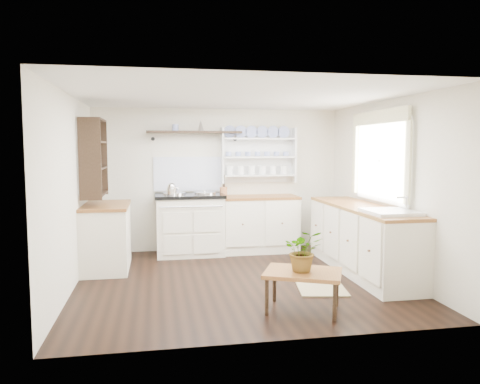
{
  "coord_description": "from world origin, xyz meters",
  "views": [
    {
      "loc": [
        -1.02,
        -5.7,
        1.68
      ],
      "look_at": [
        0.06,
        0.25,
        1.1
      ],
      "focal_mm": 35.0,
      "sensor_mm": 36.0,
      "label": 1
    }
  ],
  "objects": [
    {
      "name": "wall_right",
      "position": [
        2.0,
        0.0,
        1.15
      ],
      "size": [
        0.02,
        3.8,
        2.3
      ],
      "primitive_type": "cube",
      "color": "beige",
      "rests_on": "ground"
    },
    {
      "name": "window",
      "position": [
        1.95,
        0.15,
        1.56
      ],
      "size": [
        0.08,
        1.55,
        1.22
      ],
      "color": "white",
      "rests_on": "wall_right"
    },
    {
      "name": "floor_rug",
      "position": [
        0.92,
        -0.43,
        0.01
      ],
      "size": [
        0.68,
        0.93,
        0.02
      ],
      "primitive_type": "cube",
      "rotation": [
        0.0,
        0.0,
        -0.16
      ],
      "color": "olive",
      "rests_on": "floor"
    },
    {
      "name": "left_shelving",
      "position": [
        -1.84,
        0.9,
        1.55
      ],
      "size": [
        0.28,
        0.8,
        1.05
      ],
      "primitive_type": "cube",
      "color": "black",
      "rests_on": "wall_left"
    },
    {
      "name": "back_cabinets",
      "position": [
        0.6,
        1.6,
        0.46
      ],
      "size": [
        1.27,
        0.63,
        0.9
      ],
      "color": "white",
      "rests_on": "floor"
    },
    {
      "name": "floor",
      "position": [
        0.0,
        0.0,
        0.0
      ],
      "size": [
        4.0,
        3.8,
        0.01
      ],
      "primitive_type": "cube",
      "color": "black",
      "rests_on": "ground"
    },
    {
      "name": "utensil_crock",
      "position": [
        0.05,
        1.68,
        0.98
      ],
      "size": [
        0.12,
        0.12,
        0.14
      ],
      "primitive_type": "cylinder",
      "color": "#A7673D",
      "rests_on": "back_cabinets"
    },
    {
      "name": "wall_left",
      "position": [
        -2.0,
        0.0,
        1.15
      ],
      "size": [
        0.02,
        3.8,
        2.3
      ],
      "primitive_type": "cube",
      "color": "beige",
      "rests_on": "ground"
    },
    {
      "name": "potted_plant",
      "position": [
        0.45,
        -1.21,
        0.63
      ],
      "size": [
        0.44,
        0.4,
        0.43
      ],
      "primitive_type": "imported",
      "rotation": [
        0.0,
        0.0,
        -0.17
      ],
      "color": "#3F7233",
      "rests_on": "center_table"
    },
    {
      "name": "center_table",
      "position": [
        0.45,
        -1.21,
        0.37
      ],
      "size": [
        0.92,
        0.82,
        0.42
      ],
      "rotation": [
        0.0,
        0.0,
        -0.43
      ],
      "color": "brown",
      "rests_on": "floor"
    },
    {
      "name": "right_cabinets",
      "position": [
        1.7,
        0.1,
        0.46
      ],
      "size": [
        0.62,
        2.43,
        0.9
      ],
      "color": "white",
      "rests_on": "floor"
    },
    {
      "name": "wall_back",
      "position": [
        0.0,
        1.9,
        1.15
      ],
      "size": [
        4.0,
        0.02,
        2.3
      ],
      "primitive_type": "cube",
      "color": "beige",
      "rests_on": "ground"
    },
    {
      "name": "plate_rack",
      "position": [
        0.65,
        1.86,
        1.56
      ],
      "size": [
        1.2,
        0.22,
        0.9
      ],
      "color": "white",
      "rests_on": "wall_back"
    },
    {
      "name": "ceiling",
      "position": [
        0.0,
        0.0,
        2.3
      ],
      "size": [
        4.0,
        3.8,
        0.01
      ],
      "primitive_type": "cube",
      "color": "white",
      "rests_on": "wall_back"
    },
    {
      "name": "left_cabinets",
      "position": [
        -1.7,
        0.9,
        0.46
      ],
      "size": [
        0.62,
        1.13,
        0.9
      ],
      "color": "white",
      "rests_on": "floor"
    },
    {
      "name": "high_shelf",
      "position": [
        -0.4,
        1.78,
        1.91
      ],
      "size": [
        1.5,
        0.29,
        0.16
      ],
      "color": "black",
      "rests_on": "wall_back"
    },
    {
      "name": "belfast_sink",
      "position": [
        1.7,
        -0.65,
        0.8
      ],
      "size": [
        0.55,
        0.6,
        0.45
      ],
      "color": "white",
      "rests_on": "right_cabinets"
    },
    {
      "name": "aga_cooker",
      "position": [
        -0.5,
        1.57,
        0.48
      ],
      "size": [
        1.07,
        0.74,
        0.98
      ],
      "color": "#F0E6D0",
      "rests_on": "floor"
    },
    {
      "name": "kettle",
      "position": [
        -0.78,
        1.45,
        1.03
      ],
      "size": [
        0.17,
        0.17,
        0.2
      ],
      "primitive_type": null,
      "color": "silver",
      "rests_on": "aga_cooker"
    }
  ]
}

